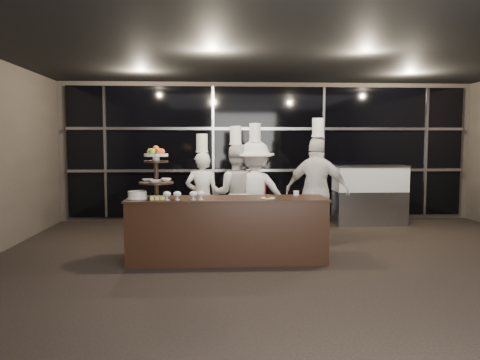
{
  "coord_description": "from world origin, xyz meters",
  "views": [
    {
      "loc": [
        -1.17,
        -5.19,
        1.72
      ],
      "look_at": [
        -0.79,
        1.73,
        1.15
      ],
      "focal_mm": 35.0,
      "sensor_mm": 36.0,
      "label": 1
    }
  ],
  "objects": [
    {
      "name": "compotes",
      "position": [
        -1.58,
        1.21,
        1.0
      ],
      "size": [
        0.57,
        0.11,
        0.12
      ],
      "color": "silver",
      "rests_on": "buffet_counter"
    },
    {
      "name": "chef_a",
      "position": [
        -1.38,
        2.64,
        0.81
      ],
      "size": [
        0.59,
        0.41,
        1.85
      ],
      "color": "silver",
      "rests_on": "ground"
    },
    {
      "name": "small_plate",
      "position": [
        -0.42,
        1.33,
        0.94
      ],
      "size": [
        0.2,
        0.2,
        0.05
      ],
      "color": "white",
      "rests_on": "buffet_counter"
    },
    {
      "name": "room",
      "position": [
        0.0,
        0.0,
        1.5
      ],
      "size": [
        10.0,
        10.0,
        10.0
      ],
      "color": "black",
      "rests_on": "ground"
    },
    {
      "name": "chef_c",
      "position": [
        -0.51,
        2.52,
        0.87
      ],
      "size": [
        1.13,
        0.67,
        2.02
      ],
      "color": "white",
      "rests_on": "ground"
    },
    {
      "name": "buffet_counter",
      "position": [
        -0.99,
        1.43,
        0.47
      ],
      "size": [
        2.84,
        0.74,
        0.92
      ],
      "color": "black",
      "rests_on": "ground"
    },
    {
      "name": "window_wall",
      "position": [
        0.0,
        4.94,
        1.5
      ],
      "size": [
        8.6,
        0.1,
        2.8
      ],
      "color": "black",
      "rests_on": "ground"
    },
    {
      "name": "chef_b",
      "position": [
        -0.82,
        2.57,
        0.85
      ],
      "size": [
        0.88,
        0.72,
        1.98
      ],
      "color": "silver",
      "rests_on": "ground"
    },
    {
      "name": "chef_d",
      "position": [
        0.52,
        2.4,
        0.92
      ],
      "size": [
        1.14,
        0.83,
        2.1
      ],
      "color": "silver",
      "rests_on": "ground"
    },
    {
      "name": "layer_cake",
      "position": [
        -2.25,
        1.38,
        0.97
      ],
      "size": [
        0.3,
        0.3,
        0.11
      ],
      "color": "white",
      "rests_on": "buffet_counter"
    },
    {
      "name": "chef_cup",
      "position": [
        0.04,
        1.68,
        0.96
      ],
      "size": [
        0.08,
        0.08,
        0.07
      ],
      "primitive_type": "cylinder",
      "color": "white",
      "rests_on": "buffet_counter"
    },
    {
      "name": "display_stand",
      "position": [
        -1.99,
        1.43,
        1.34
      ],
      "size": [
        0.48,
        0.48,
        0.74
      ],
      "color": "black",
      "rests_on": "buffet_counter"
    },
    {
      "name": "pastry_squares",
      "position": [
        -1.96,
        1.27,
        0.95
      ],
      "size": [
        0.2,
        0.13,
        0.05
      ],
      "color": "#EAD972",
      "rests_on": "buffet_counter"
    },
    {
      "name": "display_case",
      "position": [
        2.04,
        4.3,
        0.69
      ],
      "size": [
        1.46,
        0.64,
        1.24
      ],
      "color": "#A5A5AA",
      "rests_on": "ground"
    }
  ]
}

